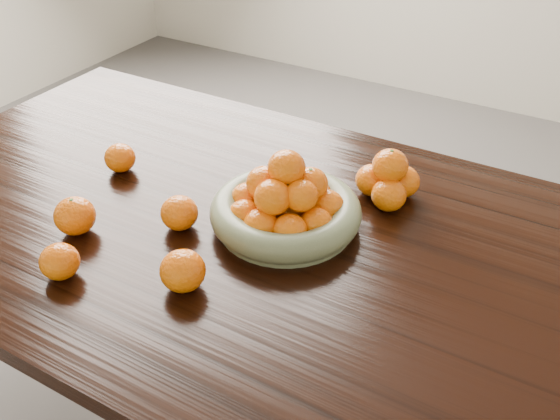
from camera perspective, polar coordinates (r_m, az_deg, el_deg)
The scene contains 8 objects.
dining_table at distance 1.33m, azimuth 1.02°, elevation -5.77°, with size 2.00×1.00×0.75m.
fruit_bowl at distance 1.29m, azimuth 0.53°, elevation 0.36°, with size 0.32×0.32×0.17m.
orange_pyramid at distance 1.39m, azimuth 9.89°, elevation 2.70°, with size 0.14×0.14×0.12m.
loose_orange_0 at distance 1.34m, azimuth -18.24°, elevation -0.51°, with size 0.08×0.08×0.08m, color orange.
loose_orange_1 at distance 1.24m, azimuth -19.50°, elevation -4.46°, with size 0.07×0.07×0.07m, color orange.
loose_orange_2 at distance 1.15m, azimuth -8.88°, elevation -5.52°, with size 0.08×0.08×0.08m, color orange.
loose_orange_3 at distance 1.54m, azimuth -14.42°, elevation 4.64°, with size 0.07×0.07×0.07m, color orange.
loose_orange_4 at distance 1.31m, azimuth -9.19°, elevation -0.26°, with size 0.08×0.08×0.07m, color orange.
Camera 1 is at (0.49, -0.89, 1.53)m, focal length 40.00 mm.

